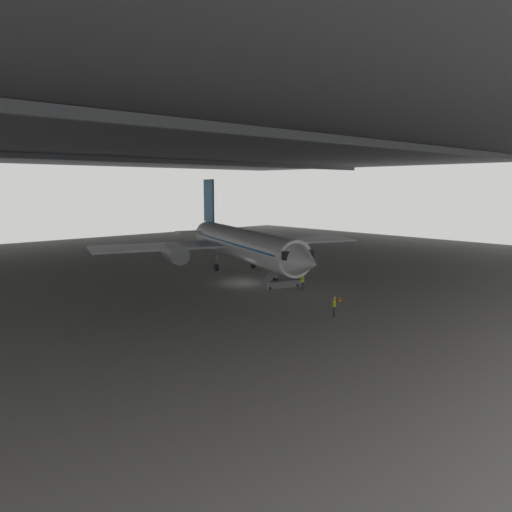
% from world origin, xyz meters
% --- Properties ---
extents(ground_plane, '(110.00, 110.00, 0.00)m').
position_xyz_m(ground_plane, '(0.00, 0.00, 0.00)').
color(ground_plane, gray).
extents(hangar_structure, '(121.00, 99.00, 15.40)m').
position_xyz_m(hangar_structure, '(-0.04, 13.75, 14.78)').
color(hangar_structure, '#4C4F54').
rests_on(hangar_structure, ground_plane).
extents(airplane_main, '(33.10, 33.37, 10.84)m').
position_xyz_m(airplane_main, '(3.48, 5.37, 3.33)').
color(airplane_main, white).
rests_on(airplane_main, ground_plane).
extents(boarding_stairs, '(4.30, 2.65, 4.53)m').
position_xyz_m(boarding_stairs, '(0.89, -3.82, 0.72)').
color(boarding_stairs, slate).
rests_on(boarding_stairs, ground_plane).
extents(crew_worker_near_nose, '(0.46, 0.39, 1.56)m').
position_xyz_m(crew_worker_near_nose, '(-4.13, -14.55, 0.88)').
color(crew_worker_near_nose, '#232838').
rests_on(crew_worker_near_nose, ground_plane).
extents(crew_worker_by_stairs, '(0.52, 0.33, 1.58)m').
position_xyz_m(crew_worker_by_stairs, '(1.32, -6.27, 0.90)').
color(crew_worker_by_stairs, '#232838').
rests_on(crew_worker_by_stairs, ground_plane).
extents(traffic_cone_orange, '(0.36, 0.36, 0.60)m').
position_xyz_m(traffic_cone_orange, '(-0.14, -11.94, 0.29)').
color(traffic_cone_orange, black).
rests_on(traffic_cone_orange, ground_plane).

